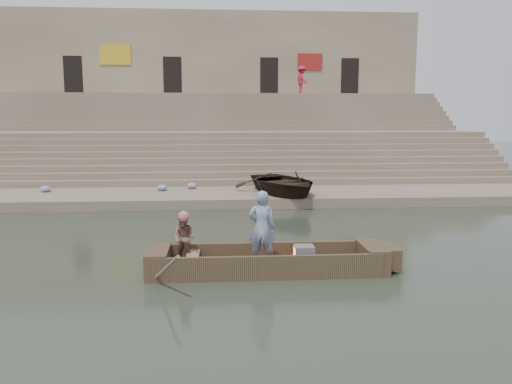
{
  "coord_description": "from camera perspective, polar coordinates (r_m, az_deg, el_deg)",
  "views": [
    {
      "loc": [
        1.24,
        -13.8,
        3.66
      ],
      "look_at": [
        2.36,
        1.33,
        1.4
      ],
      "focal_mm": 35.69,
      "sensor_mm": 36.0,
      "label": 1
    }
  ],
  "objects": [
    {
      "name": "mid_landing",
      "position": [
        29.41,
        -6.66,
        4.01
      ],
      "size": [
        32.0,
        3.0,
        2.8
      ],
      "primitive_type": "cube",
      "color": "gray",
      "rests_on": "ground"
    },
    {
      "name": "lower_landing",
      "position": [
        22.1,
        -7.4,
        -0.6
      ],
      "size": [
        32.0,
        4.0,
        0.4
      ],
      "primitive_type": "cube",
      "color": "gray",
      "rests_on": "ground"
    },
    {
      "name": "cloth_bundles",
      "position": [
        23.1,
        -8.84,
        0.59
      ],
      "size": [
        11.74,
        1.04,
        0.26
      ],
      "color": "#3F5999",
      "rests_on": "lower_landing"
    },
    {
      "name": "upper_landing",
      "position": [
        36.33,
        -6.24,
        6.75
      ],
      "size": [
        32.0,
        3.0,
        5.2
      ],
      "primitive_type": "cube",
      "color": "gray",
      "rests_on": "ground"
    },
    {
      "name": "television",
      "position": [
        12.23,
        5.35,
        -6.92
      ],
      "size": [
        0.46,
        0.42,
        0.4
      ],
      "color": "slate",
      "rests_on": "main_rowboat"
    },
    {
      "name": "building_wall",
      "position": [
        40.36,
        -6.11,
        11.18
      ],
      "size": [
        32.0,
        5.07,
        11.2
      ],
      "color": "tan",
      "rests_on": "ground"
    },
    {
      "name": "ghat_steps",
      "position": [
        31.07,
        -6.55,
        4.98
      ],
      "size": [
        32.0,
        11.0,
        5.2
      ],
      "color": "gray",
      "rests_on": "ground"
    },
    {
      "name": "ground",
      "position": [
        14.33,
        -9.12,
        -6.43
      ],
      "size": [
        120.0,
        120.0,
        0.0
      ],
      "primitive_type": "plane",
      "color": "#252E22",
      "rests_on": "ground"
    },
    {
      "name": "rowboat_trim",
      "position": [
        12.16,
        2.21,
        -7.53
      ],
      "size": [
        6.04,
        2.63,
        1.84
      ],
      "color": "brown",
      "rests_on": "ground"
    },
    {
      "name": "beached_rowboat",
      "position": [
        21.6,
        3.04,
        1.05
      ],
      "size": [
        4.46,
        5.34,
        0.95
      ],
      "primitive_type": "imported",
      "rotation": [
        0.0,
        0.0,
        0.29
      ],
      "color": "#2D2116",
      "rests_on": "lower_landing"
    },
    {
      "name": "main_rowboat",
      "position": [
        12.2,
        1.23,
        -8.43
      ],
      "size": [
        5.0,
        1.3,
        0.22
      ],
      "primitive_type": "cube",
      "color": "brown",
      "rests_on": "ground"
    },
    {
      "name": "pedestrian",
      "position": [
        35.95,
        5.16,
        12.42
      ],
      "size": [
        1.0,
        1.37,
        1.91
      ],
      "primitive_type": "imported",
      "rotation": [
        0.0,
        0.0,
        1.82
      ],
      "color": "#AF1D34",
      "rests_on": "upper_landing"
    },
    {
      "name": "standing_man",
      "position": [
        11.85,
        0.65,
        -4.01
      ],
      "size": [
        0.7,
        0.52,
        1.75
      ],
      "primitive_type": "imported",
      "rotation": [
        0.0,
        0.0,
        2.97
      ],
      "color": "navy",
      "rests_on": "main_rowboat"
    },
    {
      "name": "rowing_man",
      "position": [
        12.16,
        -8.05,
        -5.17
      ],
      "size": [
        0.7,
        0.64,
        1.17
      ],
      "primitive_type": "imported",
      "rotation": [
        0.0,
        0.0,
        -0.43
      ],
      "color": "#267256",
      "rests_on": "main_rowboat"
    }
  ]
}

